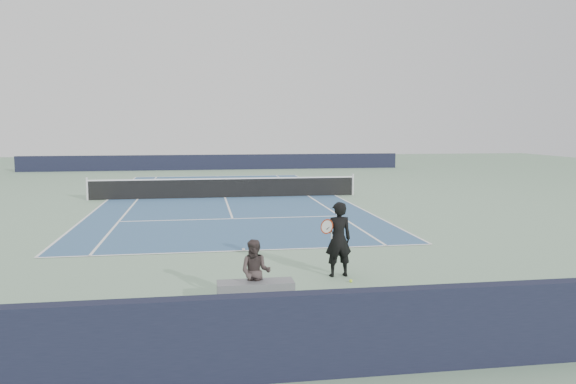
{
  "coord_description": "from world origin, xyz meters",
  "views": [
    {
      "loc": [
        -1.17,
        -27.14,
        3.44
      ],
      "look_at": [
        1.94,
        -7.41,
        1.1
      ],
      "focal_mm": 35.0,
      "sensor_mm": 36.0,
      "label": 1
    }
  ],
  "objects": [
    {
      "name": "windscreen_near",
      "position": [
        0.0,
        -19.88,
        0.6
      ],
      "size": [
        30.0,
        0.25,
        1.2
      ],
      "primitive_type": "cube",
      "color": "black",
      "rests_on": "ground"
    },
    {
      "name": "tennis_net",
      "position": [
        0.0,
        0.0,
        0.5
      ],
      "size": [
        12.9,
        0.1,
        1.07
      ],
      "color": "silver",
      "rests_on": "ground"
    },
    {
      "name": "tennis_ball",
      "position": [
        2.1,
        -15.38,
        0.03
      ],
      "size": [
        0.07,
        0.07,
        0.07
      ],
      "primitive_type": "sphere",
      "color": "#C0E42E",
      "rests_on": "ground"
    },
    {
      "name": "ground",
      "position": [
        0.0,
        0.0,
        0.0
      ],
      "size": [
        80.0,
        80.0,
        0.0
      ],
      "primitive_type": "plane",
      "color": "gray"
    },
    {
      "name": "tennis_player",
      "position": [
        1.94,
        -14.83,
        0.87
      ],
      "size": [
        0.8,
        0.52,
        1.74
      ],
      "color": "black",
      "rests_on": "ground"
    },
    {
      "name": "windscreen_far",
      "position": [
        0.0,
        17.88,
        0.6
      ],
      "size": [
        30.0,
        0.25,
        1.2
      ],
      "primitive_type": "cube",
      "color": "black",
      "rests_on": "ground"
    },
    {
      "name": "court_surface",
      "position": [
        0.0,
        0.0,
        0.01
      ],
      "size": [
        10.97,
        23.77,
        0.01
      ],
      "primitive_type": "cube",
      "color": "#35597F",
      "rests_on": "ground"
    },
    {
      "name": "spectator_bench",
      "position": [
        -0.15,
        -16.65,
        0.46
      ],
      "size": [
        1.55,
        0.87,
        1.29
      ],
      "color": "slate",
      "rests_on": "ground"
    }
  ]
}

